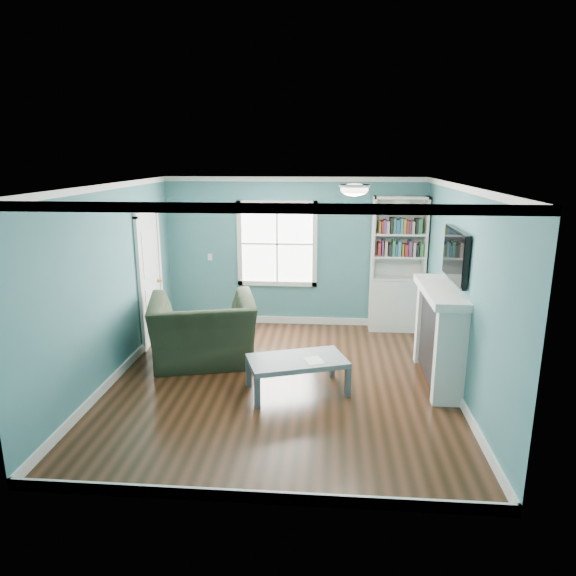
{
  "coord_description": "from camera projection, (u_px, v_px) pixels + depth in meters",
  "views": [
    {
      "loc": [
        0.6,
        -6.32,
        2.94
      ],
      "look_at": [
        0.06,
        0.4,
        1.2
      ],
      "focal_mm": 32.0,
      "sensor_mm": 36.0,
      "label": 1
    }
  ],
  "objects": [
    {
      "name": "room_walls",
      "position": [
        281.0,
        267.0,
        6.49
      ],
      "size": [
        5.0,
        5.0,
        5.0
      ],
      "color": "#35757A",
      "rests_on": "ground"
    },
    {
      "name": "ceiling_fixture",
      "position": [
        354.0,
        189.0,
        6.27
      ],
      "size": [
        0.38,
        0.38,
        0.15
      ],
      "color": "white",
      "rests_on": "room_walls"
    },
    {
      "name": "bookshelf",
      "position": [
        397.0,
        278.0,
        8.74
      ],
      "size": [
        0.9,
        0.35,
        2.31
      ],
      "color": "silver",
      "rests_on": "ground"
    },
    {
      "name": "tv",
      "position": [
        455.0,
        255.0,
        6.47
      ],
      "size": [
        0.06,
        1.1,
        0.65
      ],
      "primitive_type": "cube",
      "color": "black",
      "rests_on": "fireplace"
    },
    {
      "name": "floor",
      "position": [
        281.0,
        382.0,
        6.88
      ],
      "size": [
        5.0,
        5.0,
        0.0
      ],
      "primitive_type": "plane",
      "color": "black",
      "rests_on": "ground"
    },
    {
      "name": "fireplace",
      "position": [
        439.0,
        336.0,
        6.76
      ],
      "size": [
        0.44,
        1.58,
        1.3
      ],
      "color": "black",
      "rests_on": "ground"
    },
    {
      "name": "trim",
      "position": [
        281.0,
        293.0,
        6.57
      ],
      "size": [
        4.5,
        5.0,
        2.6
      ],
      "color": "white",
      "rests_on": "ground"
    },
    {
      "name": "door",
      "position": [
        150.0,
        277.0,
        8.14
      ],
      "size": [
        0.12,
        0.98,
        2.17
      ],
      "color": "silver",
      "rests_on": "ground"
    },
    {
      "name": "window",
      "position": [
        277.0,
        244.0,
        8.94
      ],
      "size": [
        1.4,
        0.06,
        1.5
      ],
      "color": "white",
      "rests_on": "room_walls"
    },
    {
      "name": "coffee_table",
      "position": [
        297.0,
        363.0,
        6.52
      ],
      "size": [
        1.37,
        1.03,
        0.44
      ],
      "rotation": [
        0.0,
        0.0,
        0.33
      ],
      "color": "#484F57",
      "rests_on": "ground"
    },
    {
      "name": "light_switch",
      "position": [
        210.0,
        257.0,
        9.1
      ],
      "size": [
        0.08,
        0.01,
        0.12
      ],
      "primitive_type": "cube",
      "color": "white",
      "rests_on": "room_walls"
    },
    {
      "name": "recliner",
      "position": [
        203.0,
        320.0,
        7.41
      ],
      "size": [
        1.67,
        1.29,
        1.29
      ],
      "primitive_type": "imported",
      "rotation": [
        0.0,
        0.0,
        -2.89
      ],
      "color": "black",
      "rests_on": "ground"
    },
    {
      "name": "paper_sheet",
      "position": [
        314.0,
        360.0,
        6.45
      ],
      "size": [
        0.29,
        0.32,
        0.0
      ],
      "primitive_type": "cube",
      "rotation": [
        0.0,
        0.0,
        0.39
      ],
      "color": "white",
      "rests_on": "coffee_table"
    }
  ]
}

